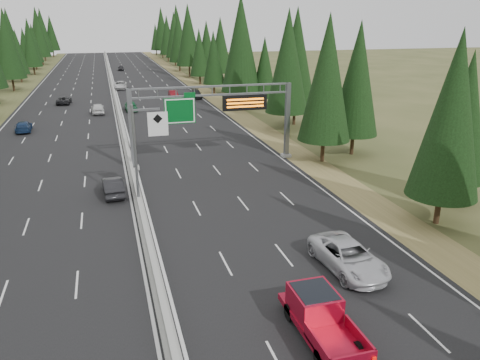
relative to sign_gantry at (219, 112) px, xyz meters
name	(u,v)px	position (x,y,z in m)	size (l,w,h in m)	color
road	(115,99)	(-8.92, 45.12, -5.23)	(32.00, 260.00, 0.08)	black
shoulder_right	(209,95)	(8.88, 45.12, -5.24)	(3.60, 260.00, 0.06)	olive
shoulder_left	(10,103)	(-26.72, 45.12, -5.24)	(3.60, 260.00, 0.06)	#3E4721
median_barrier	(115,97)	(-8.92, 45.12, -4.85)	(0.70, 260.00, 0.85)	gray
sign_gantry	(219,112)	(0.00, 0.00, 0.00)	(16.75, 0.98, 7.80)	slate
hov_sign_pole	(143,149)	(-8.33, -9.92, -0.54)	(2.80, 0.50, 8.00)	slate
tree_row_right	(247,50)	(12.78, 32.55, 3.87)	(11.55, 243.14, 18.76)	black
silver_minivan	(348,256)	(2.04, -23.03, -4.37)	(2.70, 5.86, 1.63)	silver
red_pickup	(318,312)	(-2.14, -27.85, -4.13)	(2.09, 5.87, 1.91)	black
car_ahead_green	(131,106)	(-6.85, 31.64, -4.43)	(1.79, 4.45, 1.52)	#14572E
car_ahead_dkred	(173,94)	(1.55, 42.63, -4.51)	(1.44, 4.14, 1.36)	maroon
car_ahead_dkgrey	(196,94)	(5.58, 41.68, -4.45)	(2.06, 5.06, 1.47)	black
car_ahead_white	(120,85)	(-7.38, 57.58, -4.41)	(2.59, 5.61, 1.56)	silver
car_ahead_far	(121,68)	(-5.52, 95.90, -4.51)	(1.61, 3.99, 1.36)	black
car_onc_near	(113,186)	(-10.75, -6.55, -4.44)	(1.58, 4.52, 1.49)	black
car_onc_blue	(24,126)	(-21.24, 20.62, -4.52)	(1.89, 4.64, 1.35)	navy
car_onc_white	(98,108)	(-11.95, 30.74, -4.39)	(1.89, 4.69, 1.60)	silver
car_onc_far	(64,100)	(-17.57, 41.43, -4.54)	(2.16, 4.69, 1.30)	black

